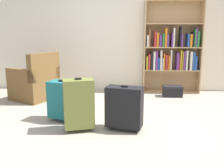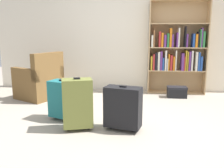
% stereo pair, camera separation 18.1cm
% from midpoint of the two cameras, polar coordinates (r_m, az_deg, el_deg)
% --- Properties ---
extents(ground_plane, '(10.48, 10.48, 0.00)m').
position_cam_midpoint_polar(ground_plane, '(3.62, 1.21, -8.95)').
color(ground_plane, '#9E9384').
extents(back_wall, '(5.99, 0.10, 2.60)m').
position_cam_midpoint_polar(back_wall, '(5.54, 2.22, 12.03)').
color(back_wall, beige).
rests_on(back_wall, ground).
extents(bookshelf, '(1.17, 0.29, 1.90)m').
position_cam_midpoint_polar(bookshelf, '(5.42, 12.47, 7.62)').
color(bookshelf, tan).
rests_on(bookshelf, ground).
extents(armchair, '(0.94, 0.94, 0.90)m').
position_cam_midpoint_polar(armchair, '(5.05, -17.94, 0.23)').
color(armchair, brown).
rests_on(armchair, ground).
extents(mug, '(0.12, 0.08, 0.10)m').
position_cam_midpoint_polar(mug, '(4.83, -11.67, -3.24)').
color(mug, white).
rests_on(mug, ground).
extents(storage_box, '(0.38, 0.23, 0.21)m').
position_cam_midpoint_polar(storage_box, '(5.16, 12.60, -1.54)').
color(storage_box, black).
rests_on(storage_box, ground).
extents(suitcase_black, '(0.51, 0.34, 0.60)m').
position_cam_midpoint_polar(suitcase_black, '(3.31, 1.24, -5.23)').
color(suitcase_black, black).
rests_on(suitcase_black, ground).
extents(suitcase_olive, '(0.44, 0.34, 0.71)m').
position_cam_midpoint_polar(suitcase_olive, '(3.31, -9.12, -4.44)').
color(suitcase_olive, brown).
rests_on(suitcase_olive, ground).
extents(suitcase_teal, '(0.44, 0.37, 0.61)m').
position_cam_midpoint_polar(suitcase_teal, '(3.74, -12.53, -3.46)').
color(suitcase_teal, '#19666B').
rests_on(suitcase_teal, ground).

